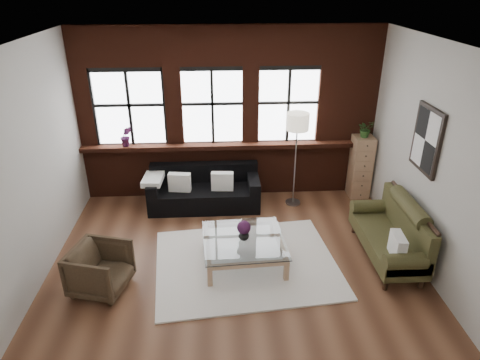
{
  "coord_description": "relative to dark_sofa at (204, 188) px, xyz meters",
  "views": [
    {
      "loc": [
        -0.24,
        -5.2,
        3.95
      ],
      "look_at": [
        0.1,
        0.6,
        1.15
      ],
      "focal_mm": 32.0,
      "sensor_mm": 36.0,
      "label": 1
    }
  ],
  "objects": [
    {
      "name": "floor",
      "position": [
        0.49,
        -1.9,
        -0.37
      ],
      "size": [
        5.5,
        5.5,
        0.0
      ],
      "primitive_type": "plane",
      "color": "#56311F",
      "rests_on": "ground"
    },
    {
      "name": "ceiling",
      "position": [
        0.49,
        -1.9,
        2.83
      ],
      "size": [
        5.5,
        5.5,
        0.0
      ],
      "primitive_type": "plane",
      "rotation": [
        3.14,
        0.0,
        0.0
      ],
      "color": "white",
      "rests_on": "ground"
    },
    {
      "name": "wall_back",
      "position": [
        0.49,
        0.6,
        1.23
      ],
      "size": [
        5.5,
        0.0,
        5.5
      ],
      "primitive_type": "plane",
      "rotation": [
        1.57,
        0.0,
        0.0
      ],
      "color": "#B8B5AB",
      "rests_on": "ground"
    },
    {
      "name": "wall_front",
      "position": [
        0.49,
        -4.4,
        1.23
      ],
      "size": [
        5.5,
        0.0,
        5.5
      ],
      "primitive_type": "plane",
      "rotation": [
        -1.57,
        0.0,
        0.0
      ],
      "color": "#B8B5AB",
      "rests_on": "ground"
    },
    {
      "name": "wall_left",
      "position": [
        -2.26,
        -1.9,
        1.23
      ],
      "size": [
        0.0,
        5.0,
        5.0
      ],
      "primitive_type": "plane",
      "rotation": [
        1.57,
        0.0,
        1.57
      ],
      "color": "#B8B5AB",
      "rests_on": "ground"
    },
    {
      "name": "wall_right",
      "position": [
        3.24,
        -1.9,
        1.23
      ],
      "size": [
        0.0,
        5.0,
        5.0
      ],
      "primitive_type": "plane",
      "rotation": [
        1.57,
        0.0,
        -1.57
      ],
      "color": "#B8B5AB",
      "rests_on": "ground"
    },
    {
      "name": "brick_backwall",
      "position": [
        0.49,
        0.54,
        1.23
      ],
      "size": [
        5.5,
        0.12,
        3.2
      ],
      "primitive_type": null,
      "color": "#441B10",
      "rests_on": "floor"
    },
    {
      "name": "sill_ledge",
      "position": [
        0.49,
        0.45,
        0.67
      ],
      "size": [
        5.5,
        0.3,
        0.08
      ],
      "primitive_type": "cube",
      "color": "#441B10",
      "rests_on": "brick_backwall"
    },
    {
      "name": "window_left",
      "position": [
        -1.31,
        0.55,
        1.38
      ],
      "size": [
        1.38,
        0.1,
        1.5
      ],
      "primitive_type": null,
      "color": "black",
      "rests_on": "brick_backwall"
    },
    {
      "name": "window_mid",
      "position": [
        0.19,
        0.55,
        1.38
      ],
      "size": [
        1.38,
        0.1,
        1.5
      ],
      "primitive_type": null,
      "color": "black",
      "rests_on": "brick_backwall"
    },
    {
      "name": "window_right",
      "position": [
        1.59,
        0.55,
        1.38
      ],
      "size": [
        1.38,
        0.1,
        1.5
      ],
      "primitive_type": null,
      "color": "black",
      "rests_on": "brick_backwall"
    },
    {
      "name": "wall_poster",
      "position": [
        3.21,
        -1.6,
        1.48
      ],
      "size": [
        0.05,
        0.74,
        0.94
      ],
      "primitive_type": null,
      "color": "black",
      "rests_on": "wall_right"
    },
    {
      "name": "shag_rug",
      "position": [
        0.65,
        -1.84,
        -0.35
      ],
      "size": [
        2.87,
        2.36,
        0.03
      ],
      "primitive_type": "cube",
      "rotation": [
        0.0,
        0.0,
        0.1
      ],
      "color": "silver",
      "rests_on": "floor"
    },
    {
      "name": "dark_sofa",
      "position": [
        0.0,
        0.0,
        0.0
      ],
      "size": [
        2.03,
        0.82,
        0.73
      ],
      "primitive_type": null,
      "color": "black",
      "rests_on": "floor"
    },
    {
      "name": "pillow_a",
      "position": [
        -0.43,
        -0.1,
        0.19
      ],
      "size": [
        0.42,
        0.19,
        0.34
      ],
      "primitive_type": "cube",
      "rotation": [
        0.0,
        0.0,
        -0.14
      ],
      "color": "white",
      "rests_on": "dark_sofa"
    },
    {
      "name": "pillow_b",
      "position": [
        0.34,
        -0.1,
        0.19
      ],
      "size": [
        0.41,
        0.17,
        0.34
      ],
      "primitive_type": "cube",
      "rotation": [
        0.0,
        0.0,
        -0.08
      ],
      "color": "white",
      "rests_on": "dark_sofa"
    },
    {
      "name": "vintage_settee",
      "position": [
        2.79,
        -1.79,
        0.09
      ],
      "size": [
        0.76,
        1.72,
        0.91
      ],
      "primitive_type": null,
      "color": "#3A371B",
      "rests_on": "floor"
    },
    {
      "name": "pillow_settee",
      "position": [
        2.71,
        -2.32,
        0.2
      ],
      "size": [
        0.17,
        0.39,
        0.34
      ],
      "primitive_type": "cube",
      "rotation": [
        0.0,
        0.0,
        -0.09
      ],
      "color": "white",
      "rests_on": "vintage_settee"
    },
    {
      "name": "armchair",
      "position": [
        -1.37,
        -2.29,
        -0.04
      ],
      "size": [
        0.89,
        0.88,
        0.66
      ],
      "primitive_type": "imported",
      "rotation": [
        0.0,
        0.0,
        1.3
      ],
      "color": "#3A2C1D",
      "rests_on": "floor"
    },
    {
      "name": "coffee_table",
      "position": [
        0.62,
        -1.76,
        -0.18
      ],
      "size": [
        1.27,
        1.27,
        0.4
      ],
      "primitive_type": null,
      "rotation": [
        0.0,
        0.0,
        0.06
      ],
      "color": "tan",
      "rests_on": "shag_rug"
    },
    {
      "name": "vase",
      "position": [
        0.62,
        -1.76,
        0.11
      ],
      "size": [
        0.2,
        0.2,
        0.17
      ],
      "primitive_type": "imported",
      "rotation": [
        0.0,
        0.0,
        0.3
      ],
      "color": "#B2B2B2",
      "rests_on": "coffee_table"
    },
    {
      "name": "flowers",
      "position": [
        0.62,
        -1.76,
        0.23
      ],
      "size": [
        0.2,
        0.2,
        0.2
      ],
      "primitive_type": "sphere",
      "color": "#461840",
      "rests_on": "vase"
    },
    {
      "name": "drawer_chest",
      "position": [
        3.01,
        0.27,
        0.24
      ],
      "size": [
        0.37,
        0.37,
        1.22
      ],
      "primitive_type": "cube",
      "color": "tan",
      "rests_on": "floor"
    },
    {
      "name": "potted_plant_top",
      "position": [
        3.01,
        0.27,
        1.01
      ],
      "size": [
        0.35,
        0.33,
        0.32
      ],
      "primitive_type": "imported",
      "rotation": [
        0.0,
        0.0,
        0.3
      ],
      "color": "#2D5923",
      "rests_on": "drawer_chest"
    },
    {
      "name": "floor_lamp",
      "position": [
        1.68,
        0.01,
        0.6
      ],
      "size": [
        0.4,
        0.4,
        1.93
      ],
      "primitive_type": null,
      "color": "#A5A5A8",
      "rests_on": "floor"
    },
    {
      "name": "sill_plant",
      "position": [
        -1.41,
        0.42,
        0.9
      ],
      "size": [
        0.24,
        0.21,
        0.38
      ],
      "primitive_type": "imported",
      "rotation": [
        0.0,
        0.0,
        0.25
      ],
      "color": "#461840",
      "rests_on": "sill_ledge"
    }
  ]
}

